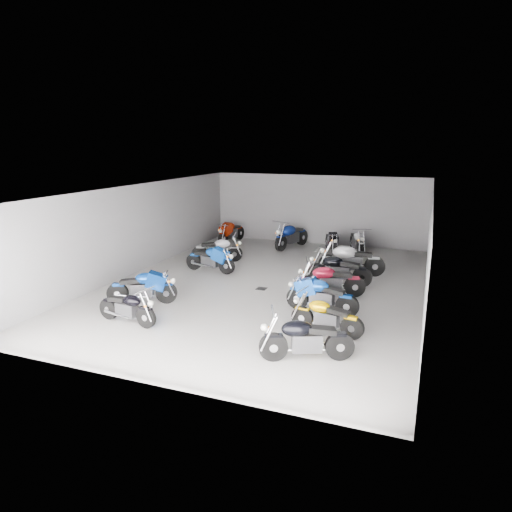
{
  "coord_description": "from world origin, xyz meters",
  "views": [
    {
      "loc": [
        4.91,
        -13.86,
        4.66
      ],
      "look_at": [
        -0.32,
        -0.16,
        1.0
      ],
      "focal_mm": 32.0,
      "sensor_mm": 36.0,
      "label": 1
    }
  ],
  "objects_px": {
    "motorcycle_left_a": "(127,307)",
    "motorcycle_back_c": "(291,236)",
    "motorcycle_back_e": "(357,241)",
    "drain_grate": "(262,289)",
    "motorcycle_back_a": "(231,232)",
    "motorcycle_right_a": "(306,339)",
    "motorcycle_right_d": "(330,281)",
    "motorcycle_right_e": "(339,270)",
    "motorcycle_right_f": "(351,260)",
    "motorcycle_left_f": "(218,249)",
    "motorcycle_back_d": "(331,241)",
    "motorcycle_right_b": "(326,316)",
    "motorcycle_left_e": "(211,259)",
    "motorcycle_right_c": "(321,296)",
    "motorcycle_left_b": "(143,287)"
  },
  "relations": [
    {
      "from": "motorcycle_left_a",
      "to": "motorcycle_left_e",
      "type": "xyz_separation_m",
      "value": [
        -0.17,
        5.24,
        0.03
      ]
    },
    {
      "from": "motorcycle_left_f",
      "to": "motorcycle_right_c",
      "type": "distance_m",
      "value": 6.65
    },
    {
      "from": "motorcycle_right_c",
      "to": "motorcycle_right_e",
      "type": "xyz_separation_m",
      "value": [
        -0.04,
        2.81,
        0.01
      ]
    },
    {
      "from": "motorcycle_right_b",
      "to": "motorcycle_back_c",
      "type": "height_order",
      "value": "motorcycle_back_c"
    },
    {
      "from": "motorcycle_right_a",
      "to": "motorcycle_back_c",
      "type": "height_order",
      "value": "motorcycle_back_c"
    },
    {
      "from": "motorcycle_left_a",
      "to": "motorcycle_right_d",
      "type": "height_order",
      "value": "motorcycle_right_d"
    },
    {
      "from": "motorcycle_right_e",
      "to": "motorcycle_back_a",
      "type": "bearing_deg",
      "value": 50.17
    },
    {
      "from": "motorcycle_right_a",
      "to": "motorcycle_back_d",
      "type": "relative_size",
      "value": 1.08
    },
    {
      "from": "motorcycle_left_a",
      "to": "motorcycle_right_b",
      "type": "relative_size",
      "value": 0.99
    },
    {
      "from": "motorcycle_left_e",
      "to": "motorcycle_right_c",
      "type": "height_order",
      "value": "motorcycle_right_c"
    },
    {
      "from": "motorcycle_right_e",
      "to": "motorcycle_back_d",
      "type": "bearing_deg",
      "value": 13.18
    },
    {
      "from": "motorcycle_back_e",
      "to": "drain_grate",
      "type": "bearing_deg",
      "value": 49.73
    },
    {
      "from": "motorcycle_right_d",
      "to": "motorcycle_right_f",
      "type": "distance_m",
      "value": 2.59
    },
    {
      "from": "motorcycle_left_b",
      "to": "motorcycle_right_d",
      "type": "relative_size",
      "value": 0.95
    },
    {
      "from": "motorcycle_right_a",
      "to": "motorcycle_right_d",
      "type": "height_order",
      "value": "motorcycle_right_d"
    },
    {
      "from": "motorcycle_left_f",
      "to": "motorcycle_back_d",
      "type": "bearing_deg",
      "value": 111.18
    },
    {
      "from": "motorcycle_left_a",
      "to": "motorcycle_right_a",
      "type": "relative_size",
      "value": 0.95
    },
    {
      "from": "motorcycle_right_f",
      "to": "motorcycle_back_c",
      "type": "relative_size",
      "value": 1.02
    },
    {
      "from": "motorcycle_left_f",
      "to": "motorcycle_back_d",
      "type": "distance_m",
      "value": 5.11
    },
    {
      "from": "motorcycle_left_e",
      "to": "motorcycle_right_d",
      "type": "xyz_separation_m",
      "value": [
        4.69,
        -1.17,
        0.03
      ]
    },
    {
      "from": "motorcycle_left_f",
      "to": "motorcycle_back_d",
      "type": "height_order",
      "value": "motorcycle_left_f"
    },
    {
      "from": "motorcycle_right_e",
      "to": "motorcycle_right_f",
      "type": "distance_m",
      "value": 1.26
    },
    {
      "from": "motorcycle_left_e",
      "to": "motorcycle_right_e",
      "type": "distance_m",
      "value": 4.71
    },
    {
      "from": "motorcycle_right_d",
      "to": "motorcycle_right_e",
      "type": "distance_m",
      "value": 1.33
    },
    {
      "from": "motorcycle_back_d",
      "to": "motorcycle_back_e",
      "type": "height_order",
      "value": "motorcycle_back_e"
    },
    {
      "from": "motorcycle_left_e",
      "to": "motorcycle_back_e",
      "type": "xyz_separation_m",
      "value": [
        4.57,
        5.02,
        0.02
      ]
    },
    {
      "from": "motorcycle_back_c",
      "to": "motorcycle_back_d",
      "type": "xyz_separation_m",
      "value": [
        1.84,
        -0.07,
        -0.1
      ]
    },
    {
      "from": "motorcycle_right_f",
      "to": "motorcycle_right_b",
      "type": "bearing_deg",
      "value": 170.15
    },
    {
      "from": "drain_grate",
      "to": "motorcycle_back_c",
      "type": "bearing_deg",
      "value": 97.53
    },
    {
      "from": "motorcycle_left_e",
      "to": "motorcycle_right_c",
      "type": "relative_size",
      "value": 0.96
    },
    {
      "from": "motorcycle_left_a",
      "to": "motorcycle_back_c",
      "type": "xyz_separation_m",
      "value": [
        1.48,
        10.08,
        0.12
      ]
    },
    {
      "from": "motorcycle_right_a",
      "to": "motorcycle_right_c",
      "type": "xyz_separation_m",
      "value": [
        -0.34,
        2.96,
        0.0
      ]
    },
    {
      "from": "motorcycle_right_c",
      "to": "drain_grate",
      "type": "bearing_deg",
      "value": 64.01
    },
    {
      "from": "motorcycle_right_e",
      "to": "motorcycle_left_f",
      "type": "bearing_deg",
      "value": 73.75
    },
    {
      "from": "drain_grate",
      "to": "motorcycle_back_a",
      "type": "bearing_deg",
      "value": 121.82
    },
    {
      "from": "motorcycle_back_a",
      "to": "motorcycle_right_f",
      "type": "bearing_deg",
      "value": 158.83
    },
    {
      "from": "motorcycle_right_a",
      "to": "motorcycle_right_f",
      "type": "relative_size",
      "value": 0.85
    },
    {
      "from": "motorcycle_left_e",
      "to": "motorcycle_right_a",
      "type": "relative_size",
      "value": 1.02
    },
    {
      "from": "motorcycle_back_c",
      "to": "motorcycle_back_e",
      "type": "xyz_separation_m",
      "value": [
        2.92,
        0.18,
        -0.06
      ]
    },
    {
      "from": "motorcycle_right_a",
      "to": "motorcycle_back_a",
      "type": "bearing_deg",
      "value": 8.62
    },
    {
      "from": "motorcycle_right_b",
      "to": "motorcycle_right_f",
      "type": "bearing_deg",
      "value": 12.82
    },
    {
      "from": "motorcycle_back_e",
      "to": "motorcycle_right_f",
      "type": "bearing_deg",
      "value": 73.55
    },
    {
      "from": "motorcycle_left_e",
      "to": "motorcycle_right_a",
      "type": "bearing_deg",
      "value": 47.11
    },
    {
      "from": "drain_grate",
      "to": "motorcycle_right_a",
      "type": "xyz_separation_m",
      "value": [
        2.64,
        -4.39,
        0.5
      ]
    },
    {
      "from": "motorcycle_left_f",
      "to": "motorcycle_back_d",
      "type": "xyz_separation_m",
      "value": [
        3.93,
        3.26,
        -0.03
      ]
    },
    {
      "from": "motorcycle_right_a",
      "to": "motorcycle_right_f",
      "type": "distance_m",
      "value": 7.02
    },
    {
      "from": "motorcycle_left_e",
      "to": "motorcycle_right_a",
      "type": "xyz_separation_m",
      "value": [
        5.09,
        -5.61,
        0.02
      ]
    },
    {
      "from": "motorcycle_right_f",
      "to": "motorcycle_back_e",
      "type": "xyz_separation_m",
      "value": [
        -0.32,
        3.61,
        -0.06
      ]
    },
    {
      "from": "drain_grate",
      "to": "motorcycle_back_e",
      "type": "distance_m",
      "value": 6.61
    },
    {
      "from": "motorcycle_back_a",
      "to": "drain_grate",
      "type": "bearing_deg",
      "value": 130.15
    }
  ]
}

